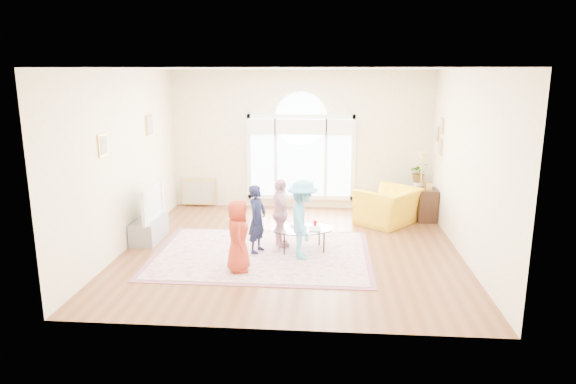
# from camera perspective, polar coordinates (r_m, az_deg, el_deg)

# --- Properties ---
(ground) EXTENTS (6.00, 6.00, 0.00)m
(ground) POSITION_cam_1_polar(r_m,az_deg,el_deg) (9.40, 0.37, -6.36)
(ground) COLOR brown
(ground) RESTS_ON ground
(room_shell) EXTENTS (6.00, 6.00, 6.00)m
(room_shell) POSITION_cam_1_polar(r_m,az_deg,el_deg) (11.79, 1.44, 5.51)
(room_shell) COLOR #F6EAC1
(room_shell) RESTS_ON ground
(area_rug) EXTENTS (3.60, 2.60, 0.02)m
(area_rug) POSITION_cam_1_polar(r_m,az_deg,el_deg) (9.13, -2.92, -6.91)
(area_rug) COLOR beige
(area_rug) RESTS_ON ground
(rug_border) EXTENTS (3.80, 2.80, 0.01)m
(rug_border) POSITION_cam_1_polar(r_m,az_deg,el_deg) (9.14, -2.92, -6.93)
(rug_border) COLOR #86515D
(rug_border) RESTS_ON ground
(tv_console) EXTENTS (0.45, 1.00, 0.42)m
(tv_console) POSITION_cam_1_polar(r_m,az_deg,el_deg) (10.18, -15.17, -4.05)
(tv_console) COLOR gray
(tv_console) RESTS_ON ground
(television) EXTENTS (0.18, 1.15, 0.66)m
(television) POSITION_cam_1_polar(r_m,az_deg,el_deg) (10.03, -15.32, -1.10)
(television) COLOR black
(television) RESTS_ON tv_console
(coffee_table) EXTENTS (1.25, 0.95, 0.54)m
(coffee_table) POSITION_cam_1_polar(r_m,az_deg,el_deg) (9.19, 1.60, -4.19)
(coffee_table) COLOR silver
(coffee_table) RESTS_ON ground
(armchair) EXTENTS (1.55, 1.57, 0.77)m
(armchair) POSITION_cam_1_polar(r_m,az_deg,el_deg) (11.00, 11.05, -1.59)
(armchair) COLOR yellow
(armchair) RESTS_ON ground
(side_cabinet) EXTENTS (0.40, 0.50, 0.70)m
(side_cabinet) POSITION_cam_1_polar(r_m,az_deg,el_deg) (11.46, 15.17, -1.39)
(side_cabinet) COLOR black
(side_cabinet) RESTS_ON ground
(floor_lamp) EXTENTS (0.31, 0.31, 1.51)m
(floor_lamp) POSITION_cam_1_polar(r_m,az_deg,el_deg) (11.22, 14.68, 3.21)
(floor_lamp) COLOR black
(floor_lamp) RESTS_ON ground
(plant_pedestal) EXTENTS (0.20, 0.20, 0.70)m
(plant_pedestal) POSITION_cam_1_polar(r_m,az_deg,el_deg) (12.13, 14.20, -0.53)
(plant_pedestal) COLOR white
(plant_pedestal) RESTS_ON ground
(potted_plant) EXTENTS (0.41, 0.35, 0.45)m
(potted_plant) POSITION_cam_1_polar(r_m,az_deg,el_deg) (12.01, 14.35, 2.13)
(potted_plant) COLOR #33722D
(potted_plant) RESTS_ON plant_pedestal
(leaning_picture) EXTENTS (0.80, 0.14, 0.62)m
(leaning_picture) POSITION_cam_1_polar(r_m,az_deg,el_deg) (12.53, -9.84, -1.52)
(leaning_picture) COLOR tan
(leaning_picture) RESTS_ON ground
(child_red) EXTENTS (0.48, 0.64, 1.17)m
(child_red) POSITION_cam_1_polar(r_m,az_deg,el_deg) (8.23, -5.57, -4.86)
(child_red) COLOR #A9301C
(child_red) RESTS_ON area_rug
(child_navy) EXTENTS (0.42, 0.51, 1.21)m
(child_navy) POSITION_cam_1_polar(r_m,az_deg,el_deg) (9.05, -3.44, -3.01)
(child_navy) COLOR #141935
(child_navy) RESTS_ON area_rug
(child_pink) EXTENTS (0.53, 0.80, 1.26)m
(child_pink) POSITION_cam_1_polar(r_m,az_deg,el_deg) (9.32, -0.82, -2.36)
(child_pink) COLOR #E8A3B9
(child_pink) RESTS_ON area_rug
(child_blue) EXTENTS (0.63, 0.95, 1.37)m
(child_blue) POSITION_cam_1_polar(r_m,az_deg,el_deg) (8.72, 1.63, -3.05)
(child_blue) COLOR #5DBAE3
(child_blue) RESTS_ON area_rug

